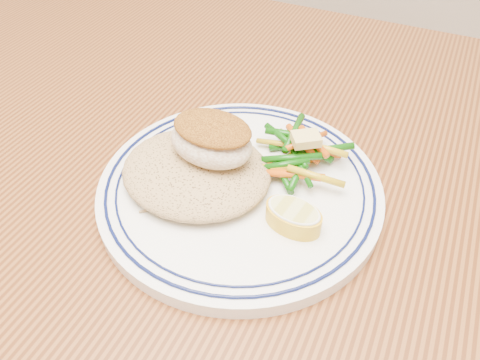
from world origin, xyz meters
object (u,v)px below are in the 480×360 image
dining_table (243,242)px  plate (240,188)px  vegetable_pile (297,154)px  fish_fillet (211,139)px  rice_pilaf (196,169)px  lemon_wedge (293,216)px

dining_table → plate: 0.11m
dining_table → vegetable_pile: vegetable_pile is taller
dining_table → fish_fillet: (-0.03, -0.01, 0.16)m
plate → vegetable_pile: 0.07m
dining_table → plate: (0.00, -0.02, 0.11)m
plate → rice_pilaf: (-0.04, -0.01, 0.02)m
dining_table → fish_fillet: size_ratio=16.54×
dining_table → lemon_wedge: size_ratio=25.88×
rice_pilaf → lemon_wedge: rice_pilaf is taller
dining_table → lemon_wedge: lemon_wedge is taller
rice_pilaf → lemon_wedge: (0.11, -0.02, -0.00)m
rice_pilaf → lemon_wedge: bearing=-8.4°
dining_table → lemon_wedge: 0.15m
plate → fish_fillet: (-0.03, 0.00, 0.05)m
dining_table → lemon_wedge: (0.07, -0.05, 0.12)m
rice_pilaf → lemon_wedge: 0.11m
fish_fillet → rice_pilaf: bearing=-122.0°
fish_fillet → vegetable_pile: size_ratio=0.82×
plate → fish_fillet: bearing=174.5°
plate → dining_table: bearing=104.6°
dining_table → rice_pilaf: 0.13m
plate → lemon_wedge: lemon_wedge is taller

